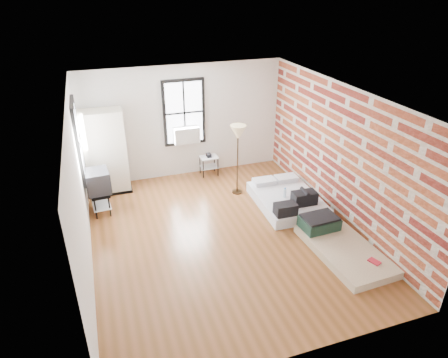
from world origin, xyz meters
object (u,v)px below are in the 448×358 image
object	(u,v)px
mattress_bare	(338,243)
tv_stand	(98,183)
wardrobe	(105,152)
side_table	(209,161)
floor_lamp	(238,136)
mattress_main	(287,199)

from	to	relation	value
mattress_bare	tv_stand	bearing A→B (deg)	142.96
wardrobe	side_table	distance (m)	2.58
wardrobe	tv_stand	distance (m)	1.00
floor_lamp	tv_stand	distance (m)	3.19
mattress_bare	side_table	xyz separation A→B (m)	(-1.39, 3.83, 0.27)
mattress_main	tv_stand	xyz separation A→B (m)	(-3.96, 1.08, 0.54)
mattress_main	mattress_bare	world-z (taller)	mattress_main
wardrobe	floor_lamp	bearing A→B (deg)	-19.53
tv_stand	mattress_bare	bearing A→B (deg)	-38.19
wardrobe	floor_lamp	world-z (taller)	wardrobe
mattress_bare	wardrobe	size ratio (longest dim) A/B	0.99
mattress_bare	tv_stand	world-z (taller)	tv_stand
wardrobe	side_table	bearing A→B (deg)	2.64
mattress_main	wardrobe	bearing A→B (deg)	153.88
tv_stand	side_table	bearing A→B (deg)	16.15
mattress_bare	floor_lamp	distance (m)	3.16
mattress_main	floor_lamp	size ratio (longest dim) A/B	1.09
mattress_main	floor_lamp	xyz separation A→B (m)	(-0.86, 0.93, 1.28)
wardrobe	side_table	world-z (taller)	wardrobe
mattress_main	mattress_bare	bearing A→B (deg)	-82.20
side_table	tv_stand	xyz separation A→B (m)	(-2.75, -0.99, 0.31)
wardrobe	mattress_main	bearing A→B (deg)	-27.24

